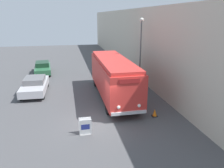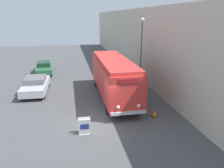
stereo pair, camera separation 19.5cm
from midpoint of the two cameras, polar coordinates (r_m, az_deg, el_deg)
The scene contains 8 objects.
ground_plane at distance 14.20m, azimuth -3.37°, elevation -9.85°, with size 80.00×80.00×0.00m, color #4C4C4F.
building_wall_right at distance 23.93m, azimuth 7.46°, elevation 10.35°, with size 0.30×60.00×7.29m.
vintage_bus at distance 17.78m, azimuth 0.79°, elevation 2.14°, with size 2.42×9.37×3.21m.
sign_board at distance 12.69m, azimuth -6.75°, elevation -11.00°, with size 0.69×0.37×1.00m.
streetlamp at distance 19.87m, azimuth 7.99°, elevation 10.35°, with size 0.36×0.36×6.36m.
parked_car_near at distance 20.29m, azimuth -19.05°, elevation -0.17°, with size 2.08×4.82×1.38m.
parked_car_mid at distance 26.97m, azimuth -17.12°, elevation 4.16°, with size 2.10×4.80×1.38m.
traffic_cone at distance 15.10m, azimuth 11.41°, elevation -7.44°, with size 0.36×0.36×0.50m.
Camera 2 is at (-1.53, -12.56, 6.47)m, focal length 35.00 mm.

